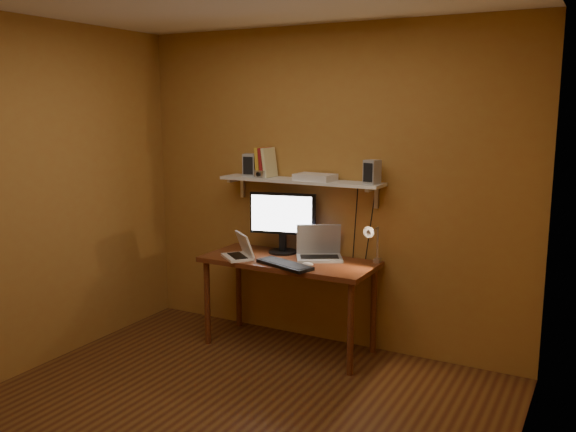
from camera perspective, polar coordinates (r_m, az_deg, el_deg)
The scene contains 14 objects.
room at distance 3.62m, azimuth -6.99°, elevation -0.34°, with size 3.44×3.24×2.64m.
desk at distance 4.92m, azimuth 0.08°, elevation -5.03°, with size 1.40×0.60×0.75m.
wall_shelf at distance 4.96m, azimuth 1.15°, elevation 3.27°, with size 1.40×0.25×0.21m.
monitor at distance 5.05m, azimuth -0.51°, elevation -0.33°, with size 0.55×0.28×0.51m.
laptop at distance 4.93m, azimuth 2.92°, elevation -3.14°, with size 0.44×0.40×0.27m.
netbook at distance 4.94m, azimuth -4.45°, elevation -3.30°, with size 0.34×0.33×0.20m.
keyboard at distance 4.68m, azimuth -0.32°, elevation -4.57°, with size 0.49×0.16×0.03m, color black.
mouse at distance 4.68m, azimuth 1.86°, elevation -4.54°, with size 0.09×0.06×0.03m, color white.
desk_lamp at distance 4.70m, azimuth 7.94°, elevation -2.16°, with size 0.09×0.23×0.38m.
speaker_left at distance 5.18m, azimuth -3.55°, elevation 4.79°, with size 0.11×0.11×0.19m, color #989AA0.
speaker_right at distance 4.69m, azimuth 7.87°, elevation 4.10°, with size 0.10×0.10×0.18m, color #989AA0.
books at distance 5.12m, azimuth -2.10°, elevation 5.06°, with size 0.14×0.17×0.25m.
shelf_camera at distance 5.06m, azimuth -2.66°, elevation 3.93°, with size 0.11×0.06×0.06m.
router at distance 4.89m, azimuth 2.56°, elevation 3.66°, with size 0.31×0.21×0.05m, color white.
Camera 1 is at (2.06, -2.91, 1.96)m, focal length 38.00 mm.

